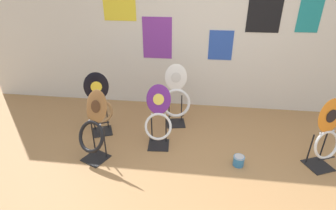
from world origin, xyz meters
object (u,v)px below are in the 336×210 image
Objects in this scene: toilet_seat_display_orange_sun at (327,135)px; toilet_seat_display_jazz_black at (99,105)px; paint_can at (239,160)px; toilet_seat_display_white_plain at (176,99)px; toilet_seat_display_purple_note at (158,120)px; toilet_seat_display_woodgrain at (93,129)px.

toilet_seat_display_orange_sun is 2.91m from toilet_seat_display_jazz_black.
paint_can is at bearing -173.08° from toilet_seat_display_orange_sun.
toilet_seat_display_white_plain reaches higher than toilet_seat_display_purple_note.
toilet_seat_display_white_plain is at bearing 46.35° from toilet_seat_display_woodgrain.
toilet_seat_display_woodgrain is 1.81m from paint_can.
toilet_seat_display_jazz_black is (-2.88, 0.39, 0.00)m from toilet_seat_display_orange_sun.
toilet_seat_display_woodgrain is at bearing -152.42° from toilet_seat_display_purple_note.
toilet_seat_display_orange_sun is 1.07× the size of toilet_seat_display_purple_note.
paint_can is (1.92, -0.50, -0.37)m from toilet_seat_display_jazz_black.
toilet_seat_display_white_plain is 1.02× the size of toilet_seat_display_jazz_black.
toilet_seat_display_woodgrain is at bearing -133.65° from toilet_seat_display_white_plain.
toilet_seat_display_purple_note is 1.13m from paint_can.
toilet_seat_display_jazz_black is 1.12× the size of toilet_seat_display_purple_note.
toilet_seat_display_jazz_black is at bearing 167.62° from toilet_seat_display_purple_note.
toilet_seat_display_orange_sun is at bearing -22.69° from toilet_seat_display_white_plain.
toilet_seat_display_jazz_black is at bearing 104.07° from toilet_seat_display_woodgrain.
toilet_seat_display_purple_note is at bearing -12.38° from toilet_seat_display_jazz_black.
toilet_seat_display_woodgrain reaches higher than paint_can.
toilet_seat_display_woodgrain is 2.75m from toilet_seat_display_orange_sun.
toilet_seat_display_white_plain is (0.91, 0.96, -0.00)m from toilet_seat_display_woodgrain.
toilet_seat_display_white_plain is at bearing 157.31° from toilet_seat_display_orange_sun.
toilet_seat_display_purple_note reaches higher than paint_can.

